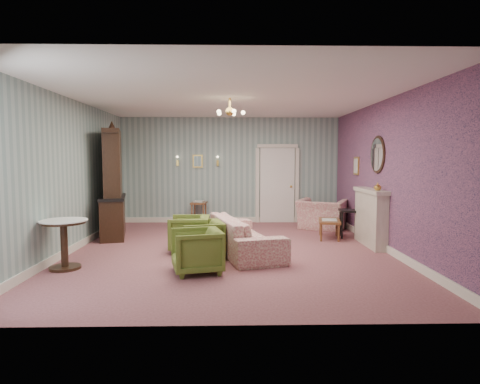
{
  "coord_description": "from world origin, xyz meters",
  "views": [
    {
      "loc": [
        0.03,
        -7.62,
        1.76
      ],
      "look_at": [
        0.2,
        0.4,
        1.1
      ],
      "focal_mm": 30.02,
      "sensor_mm": 36.0,
      "label": 1
    }
  ],
  "objects_px": {
    "fireplace": "(371,217)",
    "wingback_chair": "(322,209)",
    "side_table_black": "(349,224)",
    "olive_chair_b": "(201,237)",
    "coffee_table": "(329,229)",
    "pedestal_table": "(64,244)",
    "dresser": "(112,181)",
    "olive_chair_c": "(189,232)",
    "sofa_chintz": "(244,229)",
    "olive_chair_a": "(197,249)"
  },
  "relations": [
    {
      "from": "fireplace",
      "to": "wingback_chair",
      "type": "bearing_deg",
      "value": 105.56
    },
    {
      "from": "fireplace",
      "to": "side_table_black",
      "type": "relative_size",
      "value": 2.2
    },
    {
      "from": "olive_chair_b",
      "to": "coffee_table",
      "type": "height_order",
      "value": "olive_chair_b"
    },
    {
      "from": "side_table_black",
      "to": "pedestal_table",
      "type": "relative_size",
      "value": 0.79
    },
    {
      "from": "dresser",
      "to": "fireplace",
      "type": "bearing_deg",
      "value": -24.05
    },
    {
      "from": "olive_chair_c",
      "to": "pedestal_table",
      "type": "bearing_deg",
      "value": -56.86
    },
    {
      "from": "sofa_chintz",
      "to": "pedestal_table",
      "type": "bearing_deg",
      "value": 94.85
    },
    {
      "from": "side_table_black",
      "to": "pedestal_table",
      "type": "bearing_deg",
      "value": -155.38
    },
    {
      "from": "olive_chair_a",
      "to": "wingback_chair",
      "type": "xyz_separation_m",
      "value": [
        2.83,
        3.85,
        0.12
      ]
    },
    {
      "from": "olive_chair_b",
      "to": "olive_chair_c",
      "type": "xyz_separation_m",
      "value": [
        -0.27,
        0.55,
        0.0
      ]
    },
    {
      "from": "olive_chair_c",
      "to": "fireplace",
      "type": "bearing_deg",
      "value": 96.65
    },
    {
      "from": "sofa_chintz",
      "to": "pedestal_table",
      "type": "height_order",
      "value": "sofa_chintz"
    },
    {
      "from": "pedestal_table",
      "to": "olive_chair_a",
      "type": "bearing_deg",
      "value": -6.67
    },
    {
      "from": "fireplace",
      "to": "side_table_black",
      "type": "distance_m",
      "value": 0.85
    },
    {
      "from": "dresser",
      "to": "pedestal_table",
      "type": "distance_m",
      "value": 2.81
    },
    {
      "from": "sofa_chintz",
      "to": "wingback_chair",
      "type": "relative_size",
      "value": 2.05
    },
    {
      "from": "coffee_table",
      "to": "pedestal_table",
      "type": "bearing_deg",
      "value": -153.9
    },
    {
      "from": "coffee_table",
      "to": "sofa_chintz",
      "type": "bearing_deg",
      "value": -145.55
    },
    {
      "from": "coffee_table",
      "to": "side_table_black",
      "type": "height_order",
      "value": "side_table_black"
    },
    {
      "from": "side_table_black",
      "to": "olive_chair_c",
      "type": "bearing_deg",
      "value": -160.59
    },
    {
      "from": "wingback_chair",
      "to": "pedestal_table",
      "type": "relative_size",
      "value": 1.42
    },
    {
      "from": "sofa_chintz",
      "to": "dresser",
      "type": "bearing_deg",
      "value": 45.89
    },
    {
      "from": "olive_chair_b",
      "to": "pedestal_table",
      "type": "relative_size",
      "value": 0.93
    },
    {
      "from": "olive_chair_b",
      "to": "pedestal_table",
      "type": "bearing_deg",
      "value": -85.98
    },
    {
      "from": "coffee_table",
      "to": "olive_chair_a",
      "type": "bearing_deg",
      "value": -135.94
    },
    {
      "from": "olive_chair_c",
      "to": "wingback_chair",
      "type": "distance_m",
      "value": 3.91
    },
    {
      "from": "olive_chair_a",
      "to": "side_table_black",
      "type": "height_order",
      "value": "olive_chair_a"
    },
    {
      "from": "side_table_black",
      "to": "dresser",
      "type": "bearing_deg",
      "value": 177.35
    },
    {
      "from": "coffee_table",
      "to": "side_table_black",
      "type": "distance_m",
      "value": 0.47
    },
    {
      "from": "olive_chair_b",
      "to": "side_table_black",
      "type": "height_order",
      "value": "olive_chair_b"
    },
    {
      "from": "dresser",
      "to": "olive_chair_c",
      "type": "bearing_deg",
      "value": -51.37
    },
    {
      "from": "olive_chair_a",
      "to": "dresser",
      "type": "relative_size",
      "value": 0.29
    },
    {
      "from": "sofa_chintz",
      "to": "fireplace",
      "type": "height_order",
      "value": "fireplace"
    },
    {
      "from": "olive_chair_a",
      "to": "wingback_chair",
      "type": "bearing_deg",
      "value": 129.96
    },
    {
      "from": "olive_chair_a",
      "to": "side_table_black",
      "type": "relative_size",
      "value": 1.18
    },
    {
      "from": "wingback_chair",
      "to": "dresser",
      "type": "distance_m",
      "value": 5.11
    },
    {
      "from": "coffee_table",
      "to": "fireplace",
      "type": "bearing_deg",
      "value": -47.83
    },
    {
      "from": "olive_chair_a",
      "to": "sofa_chintz",
      "type": "distance_m",
      "value": 1.51
    },
    {
      "from": "sofa_chintz",
      "to": "wingback_chair",
      "type": "height_order",
      "value": "wingback_chair"
    },
    {
      "from": "dresser",
      "to": "coffee_table",
      "type": "xyz_separation_m",
      "value": [
        4.85,
        -0.3,
        -1.06
      ]
    },
    {
      "from": "olive_chair_a",
      "to": "side_table_black",
      "type": "distance_m",
      "value": 4.15
    },
    {
      "from": "wingback_chair",
      "to": "coffee_table",
      "type": "distance_m",
      "value": 1.27
    },
    {
      "from": "olive_chair_a",
      "to": "fireplace",
      "type": "height_order",
      "value": "fireplace"
    },
    {
      "from": "wingback_chair",
      "to": "sofa_chintz",
      "type": "bearing_deg",
      "value": 77.09
    },
    {
      "from": "olive_chair_b",
      "to": "pedestal_table",
      "type": "distance_m",
      "value": 2.24
    },
    {
      "from": "coffee_table",
      "to": "pedestal_table",
      "type": "height_order",
      "value": "pedestal_table"
    },
    {
      "from": "olive_chair_c",
      "to": "dresser",
      "type": "xyz_separation_m",
      "value": [
        -1.87,
        1.45,
        0.9
      ]
    },
    {
      "from": "sofa_chintz",
      "to": "olive_chair_a",
      "type": "bearing_deg",
      "value": 134.17
    },
    {
      "from": "wingback_chair",
      "to": "dresser",
      "type": "xyz_separation_m",
      "value": [
        -4.96,
        -0.93,
        0.78
      ]
    },
    {
      "from": "side_table_black",
      "to": "olive_chair_b",
      "type": "bearing_deg",
      "value": -150.97
    }
  ]
}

